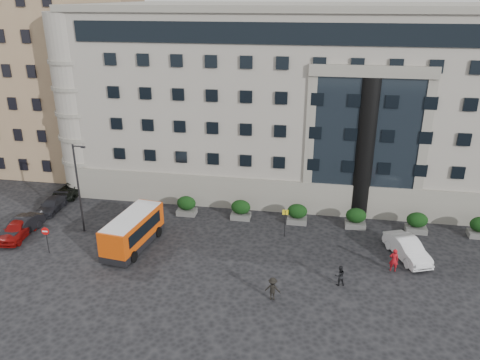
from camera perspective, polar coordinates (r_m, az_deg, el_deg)
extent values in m
plane|color=black|center=(37.23, -3.81, -9.81)|extent=(120.00, 120.00, 0.00)
cube|color=gray|center=(53.86, 7.83, 10.31)|extent=(44.00, 24.00, 18.00)
cylinder|color=black|center=(43.29, 14.94, 3.56)|extent=(1.80, 1.80, 13.00)
cube|color=#997959|center=(60.68, -22.40, 11.14)|extent=(14.00, 14.00, 20.00)
cube|color=brown|center=(77.57, -17.49, 14.46)|extent=(13.00, 13.00, 22.00)
cube|color=#5B5B58|center=(44.68, -6.51, -3.88)|extent=(1.80, 1.20, 0.50)
ellipsoid|color=black|center=(44.30, -6.56, -2.81)|extent=(1.80, 1.26, 1.34)
cube|color=#5B5B58|center=(43.60, 0.09, -4.41)|extent=(1.80, 1.20, 0.50)
ellipsoid|color=black|center=(43.20, 0.10, -3.31)|extent=(1.80, 1.26, 1.34)
cube|color=#5B5B58|center=(43.12, 6.95, -4.89)|extent=(1.80, 1.20, 0.50)
ellipsoid|color=black|center=(42.72, 7.00, -3.79)|extent=(1.80, 1.26, 1.34)
cube|color=#5B5B58|center=(43.27, 13.86, -5.31)|extent=(1.80, 1.20, 0.50)
ellipsoid|color=black|center=(42.87, 13.97, -4.21)|extent=(1.80, 1.26, 1.34)
cube|color=#5B5B58|center=(44.03, 20.64, -5.65)|extent=(1.80, 1.20, 0.50)
ellipsoid|color=black|center=(43.64, 20.80, -4.57)|extent=(1.80, 1.26, 1.34)
cube|color=#5B5B58|center=(45.38, 27.11, -5.89)|extent=(1.80, 1.20, 0.50)
cylinder|color=#262628|center=(42.10, -19.07, -1.06)|extent=(0.16, 0.16, 8.00)
cylinder|color=#262628|center=(40.63, -19.17, 3.91)|extent=(0.90, 0.12, 0.12)
cube|color=black|center=(40.43, -18.60, 3.82)|extent=(0.35, 0.18, 0.14)
cylinder|color=#262628|center=(40.21, 5.49, -5.29)|extent=(0.08, 0.08, 2.50)
cube|color=yellow|center=(39.75, 5.55, -3.94)|extent=(0.50, 0.06, 0.45)
cylinder|color=#262628|center=(40.69, -22.44, -6.87)|extent=(0.08, 0.08, 2.20)
cylinder|color=red|center=(40.25, -22.66, -5.78)|extent=(0.64, 0.05, 0.64)
cube|color=white|center=(40.22, -22.69, -5.80)|extent=(0.45, 0.04, 0.10)
cube|color=#D14409|center=(39.28, -12.95, -5.81)|extent=(3.12, 6.90, 2.21)
cube|color=black|center=(39.84, -12.80, -7.35)|extent=(3.17, 6.95, 0.55)
cube|color=black|center=(39.19, -12.97, -5.55)|extent=(2.99, 5.46, 1.00)
cube|color=silver|center=(38.81, -13.08, -4.43)|extent=(2.97, 6.56, 0.18)
cylinder|color=black|center=(38.83, -15.83, -8.48)|extent=(0.39, 0.93, 0.90)
cylinder|color=black|center=(37.73, -12.86, -9.11)|extent=(0.39, 0.93, 0.90)
cylinder|color=black|center=(41.98, -12.75, -5.77)|extent=(0.39, 0.93, 0.90)
cylinder|color=black|center=(40.96, -9.95, -6.27)|extent=(0.39, 0.93, 0.90)
cube|color=maroon|center=(58.68, -16.45, 2.92)|extent=(2.61, 3.65, 2.35)
cube|color=maroon|center=(56.61, -17.13, 1.76)|extent=(2.25, 1.78, 1.60)
cube|color=black|center=(55.92, -17.37, 1.85)|extent=(1.78, 0.37, 0.75)
cylinder|color=black|center=(57.26, -18.01, 1.15)|extent=(0.35, 0.81, 0.79)
cylinder|color=black|center=(56.60, -16.04, 1.14)|extent=(0.35, 0.81, 0.79)
cylinder|color=black|center=(60.00, -17.07, 2.19)|extent=(0.35, 0.81, 0.79)
cylinder|color=black|center=(59.37, -15.18, 2.19)|extent=(0.35, 0.81, 0.79)
imported|color=maroon|center=(44.41, -25.48, -5.42)|extent=(2.29, 4.71, 1.55)
imported|color=black|center=(44.83, -25.08, -5.15)|extent=(1.89, 4.61, 1.48)
imported|color=black|center=(48.48, -21.96, -2.84)|extent=(1.96, 4.28, 1.22)
imported|color=black|center=(51.46, -19.83, -1.06)|extent=(2.61, 4.95, 1.33)
imported|color=silver|center=(39.44, 19.71, -7.87)|extent=(3.43, 5.23, 1.63)
imported|color=#A41018|center=(37.30, 18.25, -9.26)|extent=(0.69, 0.46, 1.85)
imported|color=black|center=(34.74, 12.07, -11.32)|extent=(0.89, 0.78, 1.54)
imported|color=black|center=(32.63, 4.01, -13.09)|extent=(1.13, 0.71, 1.67)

